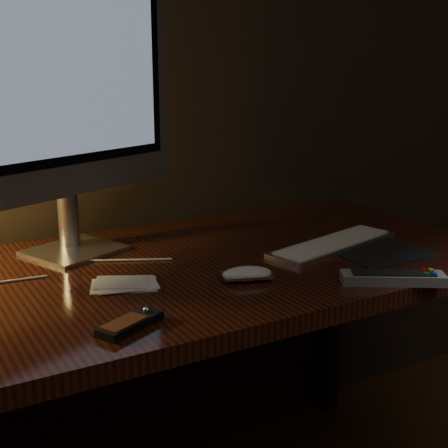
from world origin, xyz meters
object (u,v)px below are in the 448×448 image
desk (161,308)px  keyboard (333,244)px  media_remote (130,323)px  monitor (65,90)px  mouse (247,276)px  tv_remote (393,278)px

desk → keyboard: keyboard is taller
media_remote → keyboard: bearing=-7.6°
monitor → mouse: size_ratio=6.14×
mouse → media_remote: bearing=-141.9°
monitor → media_remote: (-0.05, -0.48, -0.38)m
monitor → mouse: monitor is taller
mouse → tv_remote: size_ratio=0.51×
media_remote → monitor: bearing=58.3°
monitor → media_remote: size_ratio=4.81×
mouse → monitor: bearing=143.7°
media_remote → mouse: bearing=-6.8°
keyboard → tv_remote: (-0.06, -0.27, 0.00)m
desk → media_remote: size_ratio=11.63×
monitor → desk: bearing=-63.2°
desk → tv_remote: size_ratio=7.52×
mouse → tv_remote: (0.26, -0.17, 0.00)m
desk → media_remote: 0.43m
desk → mouse: size_ratio=14.84×
media_remote → tv_remote: 0.57m
desk → keyboard: 0.46m
desk → media_remote: bearing=-121.6°
desk → keyboard: size_ratio=4.04×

